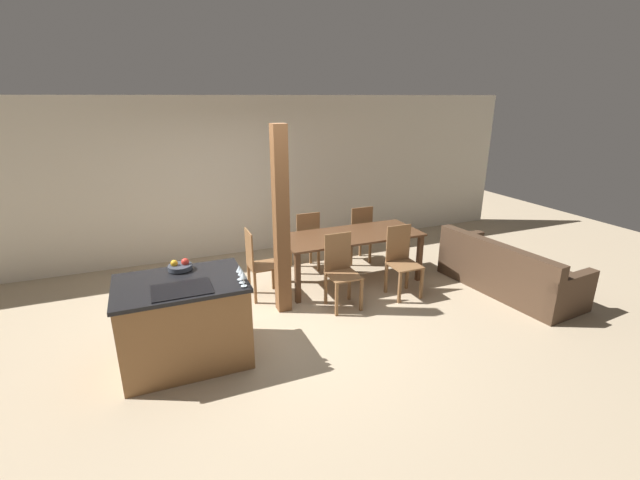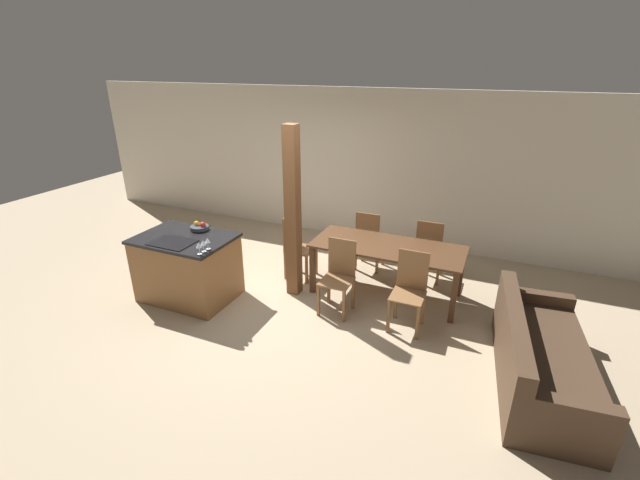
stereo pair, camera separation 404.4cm
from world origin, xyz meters
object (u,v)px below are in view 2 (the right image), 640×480
wine_glass_middle (203,243)px  dining_chair_far_left (369,240)px  dining_chair_near_left (339,275)px  dining_chair_near_right (409,289)px  wine_glass_far (207,241)px  dining_chair_far_right (429,249)px  dining_table (387,252)px  fruit_bowl (200,227)px  couch (539,360)px  timber_post (293,214)px  wine_glass_near (199,246)px  kitchen_island (188,267)px  dining_chair_head_end (296,245)px

wine_glass_middle → dining_chair_far_left: 2.65m
dining_chair_near_left → dining_chair_far_left: 1.31m
dining_chair_near_left → dining_chair_near_right: same height
wine_glass_far → dining_chair_far_right: 3.21m
dining_chair_near_right → dining_chair_far_left: same height
dining_table → dining_chair_far_left: bearing=125.5°
dining_chair_near_right → fruit_bowl: bearing=-175.7°
wine_glass_far → dining_table: 2.42m
wine_glass_middle → dining_chair_near_left: 1.77m
couch → fruit_bowl: bearing=80.7°
dining_chair_far_left → timber_post: bearing=56.5°
wine_glass_near → wine_glass_middle: 0.09m
dining_chair_far_left → wine_glass_far: bearing=54.1°
wine_glass_near → dining_chair_far_right: wine_glass_near is taller
dining_table → dining_chair_near_left: bearing=-125.5°
kitchen_island → dining_chair_near_left: 2.11m
wine_glass_far → dining_chair_far_left: bearing=54.1°
kitchen_island → dining_chair_far_right: dining_chair_far_right is taller
dining_chair_near_right → dining_chair_head_end: same height
fruit_bowl → dining_chair_near_left: 2.07m
wine_glass_far → dining_chair_head_end: bearing=69.2°
wine_glass_near → dining_chair_near_left: (1.48, 0.90, -0.53)m
wine_glass_near → dining_chair_near_left: 1.81m
dining_chair_head_end → timber_post: 0.85m
wine_glass_near → timber_post: (0.73, 1.09, 0.15)m
wine_glass_middle → wine_glass_near: bearing=-90.0°
dining_table → dining_chair_far_right: 0.82m
wine_glass_middle → couch: 3.98m
wine_glass_far → couch: 3.97m
dining_chair_near_left → dining_chair_far_left: size_ratio=1.00×
kitchen_island → dining_chair_near_right: size_ratio=1.31×
dining_table → timber_post: size_ratio=0.87×
dining_chair_head_end → wine_glass_middle: bearing=160.3°
dining_chair_far_right → couch: 2.35m
couch → timber_post: (-3.16, 0.68, 0.92)m
dining_table → dining_chair_head_end: 1.43m
dining_chair_near_right → dining_chair_far_right: (0.00, 1.31, 0.00)m
wine_glass_middle → kitchen_island: bearing=152.6°
fruit_bowl → dining_chair_near_left: fruit_bowl is taller
dining_table → dining_chair_far_left: dining_chair_far_left is taller
fruit_bowl → dining_chair_head_end: (1.06, 0.88, -0.45)m
timber_post → wine_glass_near: bearing=-124.0°
kitchen_island → wine_glass_near: bearing=-33.8°
kitchen_island → timber_post: size_ratio=0.54×
wine_glass_far → kitchen_island: bearing=159.8°
wine_glass_middle → dining_table: size_ratio=0.07×
dining_chair_near_right → timber_post: size_ratio=0.41×
fruit_bowl → dining_chair_near_left: bearing=6.3°
dining_chair_near_left → wine_glass_far: bearing=-153.6°
dining_chair_near_right → timber_post: bearing=173.8°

